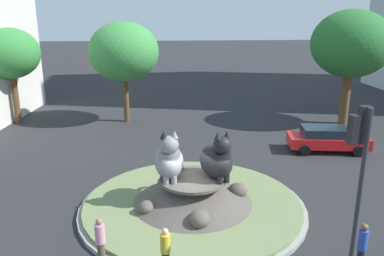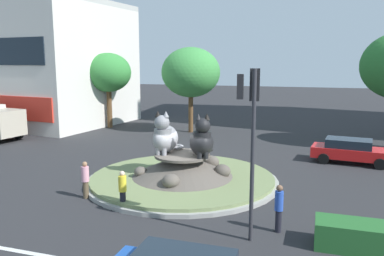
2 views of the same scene
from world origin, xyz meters
The scene contains 12 objects.
ground_plane centered at (0.00, 0.00, 0.00)m, with size 160.00×160.00×0.00m, color #28282B.
roundabout_island centered at (0.01, 0.00, 0.53)m, with size 9.59×9.59×1.44m.
cat_statue_grey centered at (-0.96, 0.10, 2.24)m, with size 1.41×2.25×2.19m.
cat_statue_black centered at (1.02, -0.01, 2.22)m, with size 1.79×2.32×2.15m.
traffic_light_mast centered at (4.29, -5.42, 4.21)m, with size 0.71×0.59×5.79m.
broadleaf_tree_behind_island centered at (11.67, 12.12, 5.69)m, with size 5.47×5.47×8.06m.
second_tree_near_tower centered at (-4.03, 13.71, 5.11)m, with size 4.95×4.95×7.23m.
third_tree_left centered at (-11.94, 13.78, 5.01)m, with size 4.14×4.14×6.81m.
pedestrian_yellow_shirt centered at (-1.13, -4.20, 0.85)m, with size 0.33×0.33×1.61m.
pedestrian_pink_shirt centered at (-3.30, -3.57, 0.89)m, with size 0.33×0.33×1.67m.
pedestrian_blue_shirt centered at (5.20, -4.53, 0.94)m, with size 0.30×0.30×1.74m.
hatchback_near_shophouse centered at (8.36, 6.64, 0.78)m, with size 4.77×2.41×1.46m.
Camera 1 is at (-0.96, -15.62, 8.46)m, focal length 38.17 mm.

